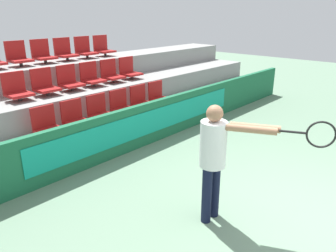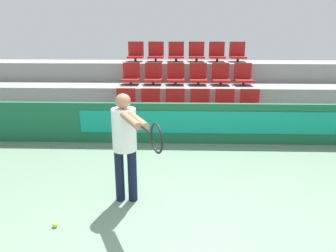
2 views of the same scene
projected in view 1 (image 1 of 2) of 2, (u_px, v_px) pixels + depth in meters
ground_plane at (331, 224)px, 4.31m from camera, size 30.00×30.00×0.00m
barrier_wall at (136, 127)px, 6.54m from camera, size 12.33×0.14×0.88m
bleacher_tier_front at (116, 130)px, 6.98m from camera, size 11.93×1.04×0.49m
bleacher_tier_middle at (87, 110)px, 7.55m from camera, size 11.93×1.04×0.98m
bleacher_tier_back at (61, 92)px, 8.13m from camera, size 11.93×1.04×1.47m
stadium_chair_0 at (47, 125)px, 5.88m from camera, size 0.45×0.43×0.55m
stadium_chair_1 at (75, 118)px, 6.29m from camera, size 0.45×0.43×0.55m
stadium_chair_2 at (100, 111)px, 6.70m from camera, size 0.45×0.43×0.55m
stadium_chair_3 at (122, 105)px, 7.11m from camera, size 0.45×0.43×0.55m
stadium_chair_4 at (141, 100)px, 7.52m from camera, size 0.45×0.43×0.55m
stadium_chair_5 at (159, 95)px, 7.93m from camera, size 0.45×0.43×0.55m
stadium_chair_6 at (17, 89)px, 6.38m from camera, size 0.45×0.43×0.55m
stadium_chair_7 at (45, 85)px, 6.79m from camera, size 0.45×0.43×0.55m
stadium_chair_8 at (69, 80)px, 7.19m from camera, size 0.45×0.43×0.55m
stadium_chair_9 at (92, 77)px, 7.60m from camera, size 0.45×0.43×0.55m
stadium_chair_10 at (111, 73)px, 8.01m from camera, size 0.45×0.43×0.55m
stadium_chair_11 at (129, 70)px, 8.42m from camera, size 0.45×0.43×0.55m
stadium_chair_13 at (18, 56)px, 7.28m from camera, size 0.45×0.43×0.55m
stadium_chair_14 at (43, 54)px, 7.69m from camera, size 0.45×0.43×0.55m
stadium_chair_15 at (65, 52)px, 8.10m from camera, size 0.45×0.43×0.55m
stadium_chair_16 at (85, 50)px, 8.51m from camera, size 0.45×0.43×0.55m
stadium_chair_17 at (103, 48)px, 8.92m from camera, size 0.45×0.43×0.55m
tennis_player at (218, 152)px, 4.09m from camera, size 0.77×1.40×1.59m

